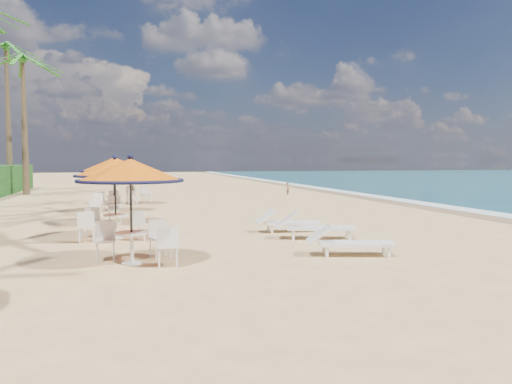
% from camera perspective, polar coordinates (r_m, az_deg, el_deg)
% --- Properties ---
extents(ground, '(160.00, 160.00, 0.00)m').
position_cam_1_polar(ground, '(12.09, 9.51, -6.74)').
color(ground, tan).
rests_on(ground, ground).
extents(foam_strip, '(1.20, 140.00, 0.04)m').
position_cam_1_polar(foam_strip, '(25.30, 19.63, -1.47)').
color(foam_strip, white).
rests_on(foam_strip, ground).
extents(wetsand_band, '(1.40, 140.00, 0.02)m').
position_cam_1_polar(wetsand_band, '(24.81, 17.91, -1.53)').
color(wetsand_band, olive).
rests_on(wetsand_band, ground).
extents(station_0, '(2.21, 2.21, 2.30)m').
position_cam_1_polar(station_0, '(10.70, -13.91, 0.94)').
color(station_0, black).
rests_on(station_0, ground).
extents(station_1, '(2.20, 2.20, 2.30)m').
position_cam_1_polar(station_1, '(14.24, -15.98, 1.54)').
color(station_1, black).
rests_on(station_1, ground).
extents(station_2, '(2.27, 2.27, 2.37)m').
position_cam_1_polar(station_2, '(17.55, -16.00, 2.32)').
color(station_2, black).
rests_on(station_2, ground).
extents(station_3, '(2.18, 2.19, 2.28)m').
position_cam_1_polar(station_3, '(21.86, -16.11, 2.20)').
color(station_3, black).
rests_on(station_3, ground).
extents(station_4, '(2.20, 2.26, 2.30)m').
position_cam_1_polar(station_4, '(25.22, -13.87, 2.45)').
color(station_4, black).
rests_on(station_4, ground).
extents(lounger_near, '(2.05, 1.12, 0.70)m').
position_cam_1_polar(lounger_near, '(11.59, 10.35, -5.56)').
color(lounger_near, white).
rests_on(lounger_near, ground).
extents(lounger_mid, '(2.25, 1.28, 0.77)m').
position_cam_1_polar(lounger_mid, '(13.87, 6.47, -3.87)').
color(lounger_mid, white).
rests_on(lounger_mid, ground).
extents(lounger_far, '(1.97, 0.70, 0.69)m').
position_cam_1_polar(lounger_far, '(15.13, 3.40, -3.36)').
color(lounger_far, white).
rests_on(lounger_far, ground).
extents(palm_6, '(5.00, 5.00, 8.68)m').
position_cam_1_polar(palm_6, '(34.82, -25.11, 12.82)').
color(palm_6, brown).
rests_on(palm_6, ground).
extents(palm_7, '(5.00, 5.00, 10.14)m').
position_cam_1_polar(palm_7, '(39.03, -26.65, 13.78)').
color(palm_7, brown).
rests_on(palm_7, ground).
extents(person, '(0.29, 0.36, 0.84)m').
position_cam_1_polar(person, '(30.87, 3.68, 0.42)').
color(person, brown).
rests_on(person, ground).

